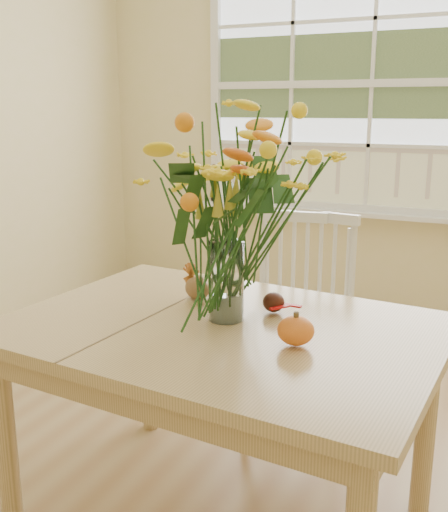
% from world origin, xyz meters
% --- Properties ---
extents(floor, '(4.00, 4.50, 0.01)m').
position_xyz_m(floor, '(0.00, 0.00, -0.01)').
color(floor, '#9B744B').
rests_on(floor, ground).
extents(wall_back, '(4.00, 0.02, 2.70)m').
position_xyz_m(wall_back, '(0.00, 2.25, 1.35)').
color(wall_back, beige).
rests_on(wall_back, floor).
extents(window, '(2.42, 0.12, 1.74)m').
position_xyz_m(window, '(0.00, 2.21, 1.53)').
color(window, silver).
rests_on(window, wall_back).
extents(dining_table, '(1.42, 1.07, 0.72)m').
position_xyz_m(dining_table, '(0.06, -0.25, 0.63)').
color(dining_table, tan).
rests_on(dining_table, floor).
extents(windsor_chair, '(0.49, 0.48, 0.94)m').
position_xyz_m(windsor_chair, '(0.10, 0.49, 0.53)').
color(windsor_chair, white).
rests_on(windsor_chair, floor).
extents(flower_vase, '(0.54, 0.54, 0.64)m').
position_xyz_m(flower_vase, '(0.06, -0.20, 1.11)').
color(flower_vase, white).
rests_on(flower_vase, dining_table).
extents(pumpkin, '(0.11, 0.11, 0.08)m').
position_xyz_m(pumpkin, '(0.33, -0.32, 0.77)').
color(pumpkin, orange).
rests_on(pumpkin, dining_table).
extents(turkey_figurine, '(0.11, 0.10, 0.12)m').
position_xyz_m(turkey_figurine, '(-0.11, -0.08, 0.77)').
color(turkey_figurine, '#CCB78C').
rests_on(turkey_figurine, dining_table).
extents(dark_gourd, '(0.13, 0.10, 0.07)m').
position_xyz_m(dark_gourd, '(0.17, -0.07, 0.76)').
color(dark_gourd, '#38160F').
rests_on(dark_gourd, dining_table).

